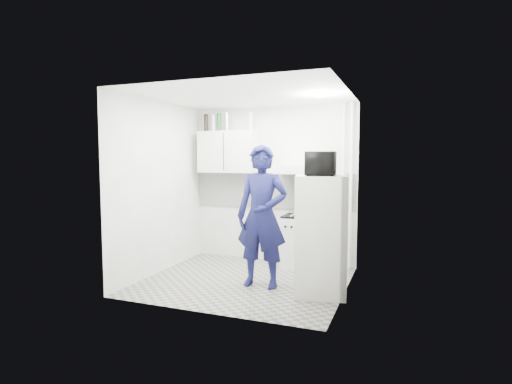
% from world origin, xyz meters
% --- Properties ---
extents(floor, '(2.80, 2.80, 0.00)m').
position_xyz_m(floor, '(0.00, 0.00, 0.00)').
color(floor, gray).
rests_on(floor, ground).
extents(ceiling, '(2.80, 2.80, 0.00)m').
position_xyz_m(ceiling, '(0.00, 0.00, 2.60)').
color(ceiling, white).
rests_on(ceiling, wall_back).
extents(wall_back, '(2.80, 0.00, 2.80)m').
position_xyz_m(wall_back, '(0.00, 1.25, 1.30)').
color(wall_back, silver).
rests_on(wall_back, floor).
extents(wall_left, '(0.00, 2.60, 2.60)m').
position_xyz_m(wall_left, '(-1.40, 0.00, 1.30)').
color(wall_left, silver).
rests_on(wall_left, floor).
extents(wall_right, '(0.00, 2.60, 2.60)m').
position_xyz_m(wall_right, '(1.40, 0.00, 1.30)').
color(wall_right, silver).
rests_on(wall_right, floor).
extents(person, '(0.72, 0.48, 1.92)m').
position_xyz_m(person, '(0.30, -0.11, 0.96)').
color(person, '#11133C').
rests_on(person, floor).
extents(stove, '(0.50, 0.50, 0.81)m').
position_xyz_m(stove, '(0.52, 1.00, 0.40)').
color(stove, white).
rests_on(stove, floor).
extents(fridge, '(0.76, 0.76, 1.53)m').
position_xyz_m(fridge, '(1.10, -0.14, 0.76)').
color(fridge, silver).
rests_on(fridge, floor).
extents(stove_top, '(0.48, 0.48, 0.03)m').
position_xyz_m(stove_top, '(0.52, 1.00, 0.82)').
color(stove_top, black).
rests_on(stove_top, stove).
extents(saucepan, '(0.16, 0.16, 0.09)m').
position_xyz_m(saucepan, '(0.57, 0.94, 0.88)').
color(saucepan, silver).
rests_on(saucepan, stove_top).
extents(microwave, '(0.58, 0.44, 0.30)m').
position_xyz_m(microwave, '(1.10, -0.14, 1.67)').
color(microwave, black).
rests_on(microwave, fridge).
extents(bottle_a, '(0.07, 0.07, 0.30)m').
position_xyz_m(bottle_a, '(-1.16, 1.07, 2.35)').
color(bottle_a, black).
rests_on(bottle_a, upper_cabinet).
extents(bottle_b, '(0.08, 0.08, 0.29)m').
position_xyz_m(bottle_b, '(-1.02, 1.07, 2.35)').
color(bottle_b, '#B2B7BC').
rests_on(bottle_b, upper_cabinet).
extents(bottle_c, '(0.07, 0.07, 0.30)m').
position_xyz_m(bottle_c, '(-0.92, 1.07, 2.35)').
color(bottle_c, '#144C1E').
rests_on(bottle_c, upper_cabinet).
extents(bottle_d, '(0.07, 0.07, 0.32)m').
position_xyz_m(bottle_d, '(-0.77, 1.07, 2.36)').
color(bottle_d, silver).
rests_on(bottle_d, upper_cabinet).
extents(bottle_e, '(0.08, 0.08, 0.30)m').
position_xyz_m(bottle_e, '(-0.33, 1.07, 2.35)').
color(bottle_e, '#B2B7BC').
rests_on(bottle_e, upper_cabinet).
extents(upper_cabinet, '(1.00, 0.35, 0.70)m').
position_xyz_m(upper_cabinet, '(-0.75, 1.07, 1.85)').
color(upper_cabinet, silver).
rests_on(upper_cabinet, wall_back).
extents(range_hood, '(0.60, 0.50, 0.14)m').
position_xyz_m(range_hood, '(0.45, 1.00, 1.57)').
color(range_hood, white).
rests_on(range_hood, wall_back).
extents(backsplash, '(2.74, 0.03, 0.60)m').
position_xyz_m(backsplash, '(0.00, 1.24, 1.20)').
color(backsplash, white).
rests_on(backsplash, wall_back).
extents(pipe_a, '(0.05, 0.05, 2.60)m').
position_xyz_m(pipe_a, '(1.30, 1.17, 1.30)').
color(pipe_a, white).
rests_on(pipe_a, floor).
extents(pipe_b, '(0.04, 0.04, 2.60)m').
position_xyz_m(pipe_b, '(1.18, 1.17, 1.30)').
color(pipe_b, white).
rests_on(pipe_b, floor).
extents(ceiling_spot_fixture, '(0.10, 0.10, 0.02)m').
position_xyz_m(ceiling_spot_fixture, '(1.00, 0.20, 2.57)').
color(ceiling_spot_fixture, white).
rests_on(ceiling_spot_fixture, ceiling).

